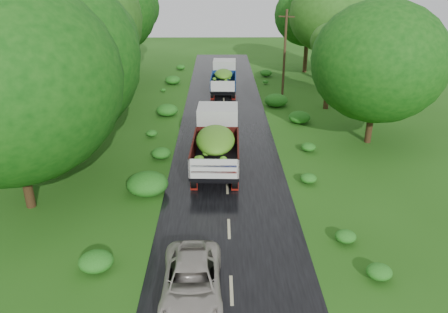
{
  "coord_description": "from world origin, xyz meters",
  "views": [
    {
      "loc": [
        -0.42,
        -12.46,
        10.79
      ],
      "look_at": [
        -0.17,
        8.17,
        1.7
      ],
      "focal_mm": 35.0,
      "sensor_mm": 36.0,
      "label": 1
    }
  ],
  "objects_px": {
    "truck_near": "(217,139)",
    "utility_pole": "(284,55)",
    "truck_far": "(224,76)",
    "car": "(192,282)"
  },
  "relations": [
    {
      "from": "truck_far",
      "to": "utility_pole",
      "type": "xyz_separation_m",
      "value": [
        5.02,
        -2.88,
        2.42
      ]
    },
    {
      "from": "truck_near",
      "to": "truck_far",
      "type": "height_order",
      "value": "truck_near"
    },
    {
      "from": "car",
      "to": "utility_pole",
      "type": "distance_m",
      "value": 25.49
    },
    {
      "from": "truck_far",
      "to": "car",
      "type": "xyz_separation_m",
      "value": [
        -1.44,
        -27.33,
        -0.8
      ]
    },
    {
      "from": "truck_far",
      "to": "truck_near",
      "type": "bearing_deg",
      "value": -89.76
    },
    {
      "from": "truck_near",
      "to": "utility_pole",
      "type": "relative_size",
      "value": 0.94
    },
    {
      "from": "truck_near",
      "to": "car",
      "type": "height_order",
      "value": "truck_near"
    },
    {
      "from": "truck_far",
      "to": "car",
      "type": "bearing_deg",
      "value": -90.62
    },
    {
      "from": "truck_far",
      "to": "utility_pole",
      "type": "height_order",
      "value": "utility_pole"
    },
    {
      "from": "truck_near",
      "to": "utility_pole",
      "type": "xyz_separation_m",
      "value": [
        5.63,
        13.36,
        2.21
      ]
    }
  ]
}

